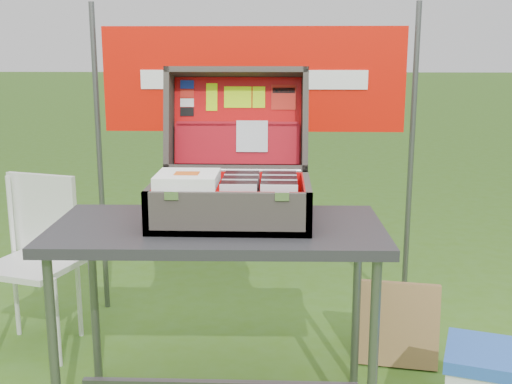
{
  "coord_description": "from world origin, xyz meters",
  "views": [
    {
      "loc": [
        0.14,
        -2.34,
        1.46
      ],
      "look_at": [
        0.05,
        0.1,
        0.91
      ],
      "focal_mm": 45.0,
      "sensor_mm": 36.0,
      "label": 1
    }
  ],
  "objects_px": {
    "suitcase": "(232,147)",
    "table": "(219,321)",
    "cardboard_box": "(398,324)",
    "chair": "(32,268)"
  },
  "relations": [
    {
      "from": "suitcase",
      "to": "cardboard_box",
      "type": "distance_m",
      "value": 1.21
    },
    {
      "from": "table",
      "to": "cardboard_box",
      "type": "bearing_deg",
      "value": 28.05
    },
    {
      "from": "chair",
      "to": "table",
      "type": "bearing_deg",
      "value": -11.93
    },
    {
      "from": "table",
      "to": "cardboard_box",
      "type": "distance_m",
      "value": 0.94
    },
    {
      "from": "table",
      "to": "chair",
      "type": "xyz_separation_m",
      "value": [
        -0.95,
        0.52,
        0.03
      ]
    },
    {
      "from": "suitcase",
      "to": "chair",
      "type": "bearing_deg",
      "value": 157.43
    },
    {
      "from": "suitcase",
      "to": "table",
      "type": "bearing_deg",
      "value": -116.13
    },
    {
      "from": "chair",
      "to": "cardboard_box",
      "type": "distance_m",
      "value": 1.77
    },
    {
      "from": "table",
      "to": "suitcase",
      "type": "height_order",
      "value": "suitcase"
    },
    {
      "from": "suitcase",
      "to": "chair",
      "type": "distance_m",
      "value": 1.27
    }
  ]
}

